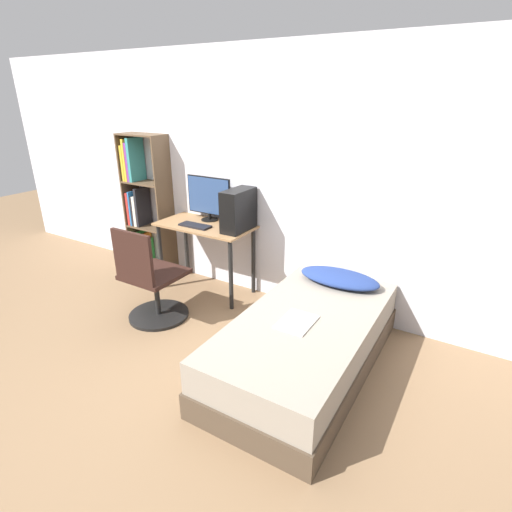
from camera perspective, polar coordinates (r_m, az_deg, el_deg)
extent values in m
plane|color=#846647|center=(3.52, -11.28, -13.97)|extent=(14.00, 14.00, 0.00)
cube|color=silver|center=(4.08, 0.98, 10.85)|extent=(8.00, 0.05, 2.50)
cube|color=#997047|center=(4.27, -7.31, 4.34)|extent=(1.04, 0.53, 0.02)
cylinder|color=black|center=(4.55, -13.41, -0.13)|extent=(0.04, 0.04, 0.75)
cylinder|color=black|center=(3.98, -3.61, -2.79)|extent=(0.04, 0.04, 0.75)
cylinder|color=black|center=(4.84, -9.91, 1.53)|extent=(0.04, 0.04, 0.75)
cylinder|color=black|center=(4.31, -0.38, -0.73)|extent=(0.04, 0.04, 0.75)
cube|color=brown|center=(5.16, -17.33, 7.37)|extent=(0.02, 0.27, 1.64)
cube|color=brown|center=(4.77, -12.78, 6.65)|extent=(0.02, 0.27, 1.64)
cube|color=brown|center=(5.22, -14.26, -1.57)|extent=(0.54, 0.27, 0.02)
cube|color=brown|center=(5.03, -14.84, 4.07)|extent=(0.54, 0.27, 0.02)
cube|color=brown|center=(4.90, -15.46, 10.07)|extent=(0.54, 0.27, 0.02)
cube|color=brown|center=(4.82, -16.13, 16.34)|extent=(0.54, 0.27, 0.02)
cube|color=orange|center=(5.33, -16.35, 0.77)|extent=(0.02, 0.23, 0.34)
cube|color=#2870B7|center=(5.30, -16.17, 0.87)|extent=(0.03, 0.23, 0.37)
cube|color=green|center=(5.26, -15.92, 1.15)|extent=(0.04, 0.23, 0.44)
cube|color=orange|center=(5.24, -15.56, 0.93)|extent=(0.03, 0.23, 0.41)
cube|color=green|center=(5.23, -15.30, 0.49)|extent=(0.03, 0.23, 0.34)
cube|color=red|center=(5.15, -16.96, 6.65)|extent=(0.04, 0.23, 0.40)
cube|color=#2870B7|center=(5.12, -16.70, 6.69)|extent=(0.02, 0.23, 0.41)
cube|color=black|center=(5.11, -16.44, 6.35)|extent=(0.02, 0.23, 0.36)
cube|color=beige|center=(5.07, -16.11, 6.34)|extent=(0.04, 0.23, 0.36)
cube|color=black|center=(5.03, -15.83, 6.82)|extent=(0.03, 0.23, 0.46)
cube|color=gold|center=(5.04, -17.67, 12.62)|extent=(0.04, 0.23, 0.41)
cube|color=gold|center=(5.00, -17.39, 13.00)|extent=(0.03, 0.23, 0.48)
cube|color=#7A338E|center=(4.98, -17.05, 12.78)|extent=(0.03, 0.23, 0.44)
cube|color=teal|center=(4.94, -16.77, 13.07)|extent=(0.04, 0.23, 0.49)
cylinder|color=black|center=(4.12, -13.67, -8.14)|extent=(0.58, 0.58, 0.03)
cylinder|color=black|center=(4.02, -13.96, -5.43)|extent=(0.05, 0.05, 0.41)
cube|color=black|center=(3.92, -14.26, -2.51)|extent=(0.51, 0.51, 0.04)
cube|color=black|center=(3.68, -17.20, -0.18)|extent=(0.46, 0.04, 0.47)
cube|color=#4C3D2D|center=(3.32, 6.99, -13.94)|extent=(0.96, 1.91, 0.21)
cube|color=gray|center=(3.19, 7.18, -10.62)|extent=(0.93, 1.87, 0.25)
ellipsoid|color=navy|center=(3.68, 11.80, -3.07)|extent=(0.73, 0.36, 0.11)
cube|color=silver|center=(3.05, 5.82, -9.36)|extent=(0.24, 0.32, 0.01)
cylinder|color=black|center=(4.42, -6.63, 5.20)|extent=(0.19, 0.19, 0.01)
cylinder|color=black|center=(4.40, -6.65, 5.68)|extent=(0.04, 0.04, 0.07)
cube|color=black|center=(4.35, -6.74, 8.55)|extent=(0.55, 0.01, 0.41)
cube|color=navy|center=(4.34, -6.81, 8.53)|extent=(0.53, 0.01, 0.38)
cube|color=black|center=(4.21, -8.69, 4.31)|extent=(0.35, 0.14, 0.02)
cube|color=black|center=(4.00, -2.50, 6.57)|extent=(0.19, 0.41, 0.42)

